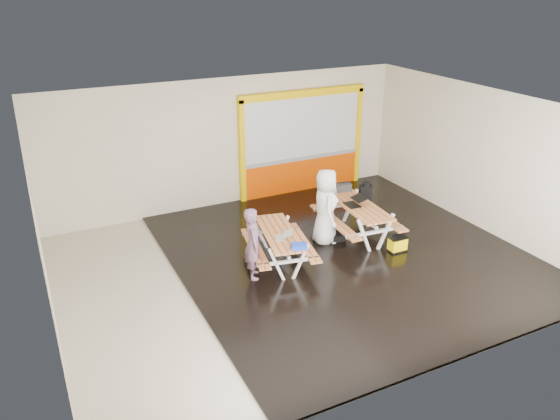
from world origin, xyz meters
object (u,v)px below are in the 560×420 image
dark_case (335,237)px  toolbox (343,187)px  blue_pouch (299,246)px  backpack (366,192)px  laptop_left (284,236)px  person_left (253,243)px  picnic_table_right (357,212)px  laptop_right (355,202)px  picnic_table_left (279,240)px  fluke_bag (397,244)px  person_right (325,207)px

dark_case → toolbox: bearing=50.6°
blue_pouch → backpack: backpack is taller
laptop_left → person_left: bearing=179.7°
picnic_table_right → laptop_right: laptop_right is taller
picnic_table_left → person_left: bearing=-158.0°
picnic_table_left → blue_pouch: blue_pouch is taller
picnic_table_right → blue_pouch: (-2.24, -1.23, 0.17)m
blue_pouch → dark_case: 2.17m
laptop_right → picnic_table_left: bearing=-170.0°
picnic_table_left → fluke_bag: picnic_table_left is taller
laptop_left → person_right: bearing=28.1°
blue_pouch → fluke_bag: size_ratio=0.75×
picnic_table_right → fluke_bag: (0.39, -1.11, -0.44)m
laptop_left → dark_case: bearing=21.7°
laptop_right → person_right: bearing=171.8°
person_left → toolbox: person_left is taller
picnic_table_right → toolbox: toolbox is taller
person_left → person_right: size_ratio=0.85×
backpack → person_left: bearing=-159.3°
blue_pouch → dark_case: blue_pouch is taller
laptop_left → toolbox: toolbox is taller
person_left → blue_pouch: size_ratio=4.99×
picnic_table_right → dark_case: bearing=-179.9°
person_left → toolbox: size_ratio=3.59×
blue_pouch → picnic_table_right: bearing=28.8°
picnic_table_left → laptop_right: laptop_right is taller
picnic_table_left → laptop_left: 0.39m
toolbox → dark_case: bearing=-129.4°
backpack → picnic_table_right: bearing=-135.3°
person_right → laptop_right: bearing=-80.7°
fluke_bag → person_left: bearing=173.0°
laptop_right → backpack: size_ratio=0.97×
picnic_table_right → toolbox: size_ratio=5.23×
picnic_table_right → person_left: 3.11m
picnic_table_left → toolbox: bearing=28.0°
backpack → dark_case: 1.66m
picnic_table_right → blue_pouch: picnic_table_right is taller
picnic_table_left → laptop_left: size_ratio=4.81×
toolbox → backpack: toolbox is taller
laptop_left → fluke_bag: laptop_left is taller
toolbox → fluke_bag: size_ratio=1.04×
blue_pouch → fluke_bag: bearing=2.6°
person_left → person_right: (2.20, 0.80, 0.09)m
laptop_left → fluke_bag: 2.82m
picnic_table_right → laptop_left: laptop_left is taller
picnic_table_left → dark_case: 1.79m
person_left → dark_case: size_ratio=3.70×
dark_case → fluke_bag: size_ratio=1.01×
laptop_left → backpack: (3.07, 1.42, -0.04)m
blue_pouch → backpack: (2.98, 1.96, -0.04)m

